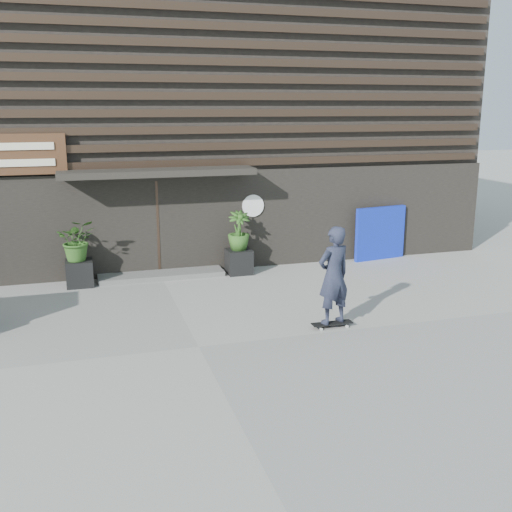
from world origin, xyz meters
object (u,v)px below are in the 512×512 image
object	(u,v)px
planter_pot_right	(239,261)
blue_tarp	(380,233)
planter_pot_left	(80,273)
skateboarder	(334,276)

from	to	relation	value
planter_pot_right	blue_tarp	size ratio (longest dim) A/B	0.39
planter_pot_left	skateboarder	distance (m)	6.17
planter_pot_right	skateboarder	xyz separation A→B (m)	(0.69, -4.18, 0.71)
planter_pot_left	blue_tarp	size ratio (longest dim) A/B	0.39
blue_tarp	planter_pot_left	bearing A→B (deg)	173.14
blue_tarp	skateboarder	distance (m)	5.59
skateboarder	planter_pot_right	bearing A→B (deg)	99.30
planter_pot_left	blue_tarp	bearing A→B (deg)	2.20
blue_tarp	skateboarder	size ratio (longest dim) A/B	0.79
skateboarder	planter_pot_left	bearing A→B (deg)	137.00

